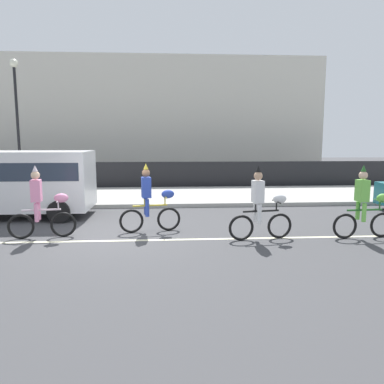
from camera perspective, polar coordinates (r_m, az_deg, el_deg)
name	(u,v)px	position (r m, az deg, el deg)	size (l,w,h in m)	color
ground_plane	(114,236)	(10.34, -11.81, -6.56)	(80.00, 80.00, 0.00)	#424244
road_centre_line	(111,241)	(9.86, -12.22, -7.27)	(36.00, 0.14, 0.01)	beige
sidewalk_curb	(135,196)	(16.65, -8.73, -0.63)	(60.00, 5.00, 0.15)	#ADAAA3
fence_line	(139,176)	(19.44, -8.04, 2.50)	(40.00, 0.08, 1.40)	black
building_backdrop	(113,121)	(28.20, -11.96, 10.60)	(28.00, 8.00, 7.75)	beige
parade_cyclist_pink	(42,206)	(10.49, -21.91, -2.06)	(1.71, 0.52, 1.92)	black
parade_cyclist_cobalt	(151,202)	(10.45, -6.33, -1.56)	(1.70, 0.54, 1.92)	black
parade_cyclist_zebra	(262,208)	(9.75, 10.56, -2.34)	(1.71, 0.51, 1.92)	black
parade_cyclist_lime	(365,206)	(10.73, 24.90, -2.01)	(1.72, 0.50, 1.92)	black
parked_van_white	(16,179)	(13.61, -25.26, 1.83)	(5.00, 2.22, 2.18)	white
street_lamp_post	(17,107)	(18.59, -25.17, 11.70)	(0.36, 0.36, 5.86)	black
pedestrian_onlooker	(31,175)	(17.65, -23.33, 2.36)	(0.32, 0.20, 1.62)	#33333D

